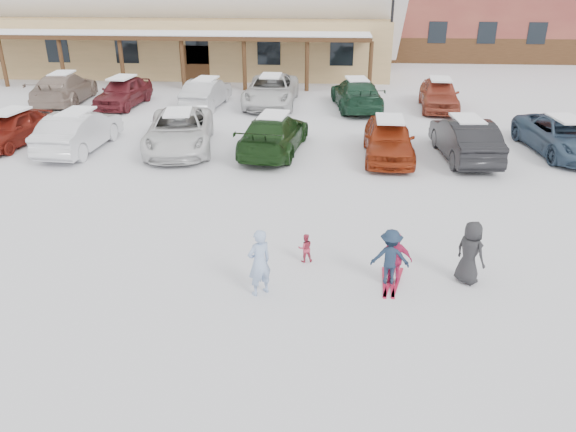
# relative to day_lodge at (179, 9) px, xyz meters

# --- Properties ---
(ground) EXTENTS (160.00, 160.00, 0.00)m
(ground) POSITION_rel_day_lodge_xyz_m (9.00, -27.96, -3.94)
(ground) COLOR silver
(ground) RESTS_ON ground
(day_lodge) EXTENTS (29.12, 12.50, 10.38)m
(day_lodge) POSITION_rel_day_lodge_xyz_m (0.00, 0.00, 0.00)
(day_lodge) COLOR tan
(day_lodge) RESTS_ON ground
(lamp_post) EXTENTS (0.50, 0.25, 6.43)m
(lamp_post) POSITION_rel_day_lodge_xyz_m (13.87, -4.69, -0.32)
(lamp_post) COLOR black
(lamp_post) RESTS_ON ground
(adult_skier) EXTENTS (0.69, 0.66, 1.59)m
(adult_skier) POSITION_rel_day_lodge_xyz_m (8.81, -29.04, -3.15)
(adult_skier) COLOR #91A9D4
(adult_skier) RESTS_ON ground
(toddler_red) EXTENTS (0.42, 0.37, 0.75)m
(toddler_red) POSITION_rel_day_lodge_xyz_m (9.77, -27.48, -3.57)
(toddler_red) COLOR #B03147
(toddler_red) RESTS_ON ground
(child_navy) EXTENTS (0.92, 0.57, 1.37)m
(child_navy) POSITION_rel_day_lodge_xyz_m (11.75, -28.38, -3.26)
(child_navy) COLOR #17263B
(child_navy) RESTS_ON ground
(skis_child_navy) EXTENTS (0.29, 1.41, 0.03)m
(skis_child_navy) POSITION_rel_day_lodge_xyz_m (11.75, -28.38, -3.93)
(skis_child_navy) COLOR #A31733
(skis_child_navy) RESTS_ON ground
(child_magenta) EXTENTS (0.81, 0.50, 1.29)m
(child_magenta) POSITION_rel_day_lodge_xyz_m (11.88, -28.37, -3.30)
(child_magenta) COLOR #C22457
(child_magenta) RESTS_ON ground
(skis_child_magenta) EXTENTS (0.56, 1.40, 0.03)m
(skis_child_magenta) POSITION_rel_day_lodge_xyz_m (11.88, -28.37, -3.93)
(skis_child_magenta) COLOR #A31733
(skis_child_magenta) RESTS_ON ground
(bystander_dark) EXTENTS (0.85, 0.89, 1.53)m
(bystander_dark) POSITION_rel_day_lodge_xyz_m (13.59, -28.18, -3.18)
(bystander_dark) COLOR black
(bystander_dark) RESTS_ON ground
(parked_car_0) EXTENTS (2.27, 4.31, 1.40)m
(parked_car_0) POSITION_rel_day_lodge_xyz_m (-2.53, -18.44, -3.24)
(parked_car_0) COLOR maroon
(parked_car_0) RESTS_ON ground
(parked_car_1) EXTENTS (1.93, 4.83, 1.56)m
(parked_car_1) POSITION_rel_day_lodge_xyz_m (0.47, -18.96, -3.16)
(parked_car_1) COLOR silver
(parked_car_1) RESTS_ON ground
(parked_car_2) EXTENTS (3.31, 5.75, 1.51)m
(parked_car_2) POSITION_rel_day_lodge_xyz_m (4.39, -18.56, -3.19)
(parked_car_2) COLOR silver
(parked_car_2) RESTS_ON ground
(parked_car_3) EXTENTS (2.74, 5.35, 1.48)m
(parked_car_3) POSITION_rel_day_lodge_xyz_m (8.17, -18.68, -3.20)
(parked_car_3) COLOR black
(parked_car_3) RESTS_ON ground
(parked_car_4) EXTENTS (1.96, 4.56, 1.53)m
(parked_car_4) POSITION_rel_day_lodge_xyz_m (12.56, -19.13, -3.18)
(parked_car_4) COLOR maroon
(parked_car_4) RESTS_ON ground
(parked_car_5) EXTENTS (1.97, 4.81, 1.55)m
(parked_car_5) POSITION_rel_day_lodge_xyz_m (15.44, -18.96, -3.17)
(parked_car_5) COLOR black
(parked_car_5) RESTS_ON ground
(parked_car_6) EXTENTS (2.88, 5.26, 1.40)m
(parked_car_6) POSITION_rel_day_lodge_xyz_m (19.40, -18.08, -3.25)
(parked_car_6) COLOR #344960
(parked_car_6) RESTS_ON ground
(parked_car_7) EXTENTS (2.64, 5.59, 1.57)m
(parked_car_7) POSITION_rel_day_lodge_xyz_m (-3.63, -11.10, -3.16)
(parked_car_7) COLOR gray
(parked_car_7) RESTS_ON ground
(parked_car_8) EXTENTS (2.19, 4.52, 1.49)m
(parked_car_8) POSITION_rel_day_lodge_xyz_m (-0.29, -11.56, -3.20)
(parked_car_8) COLOR maroon
(parked_car_8) RESTS_ON ground
(parked_car_9) EXTENTS (1.97, 4.49, 1.44)m
(parked_car_9) POSITION_rel_day_lodge_xyz_m (4.01, -11.41, -3.23)
(parked_car_9) COLOR #B2B3B7
(parked_car_9) RESTS_ON ground
(parked_car_10) EXTENTS (2.66, 5.56, 1.53)m
(parked_car_10) POSITION_rel_day_lodge_xyz_m (7.28, -10.79, -3.18)
(parked_car_10) COLOR silver
(parked_car_10) RESTS_ON ground
(parked_car_11) EXTENTS (2.76, 5.40, 1.50)m
(parked_car_11) POSITION_rel_day_lodge_xyz_m (11.68, -11.26, -3.19)
(parked_car_11) COLOR #183A27
(parked_car_11) RESTS_ON ground
(parked_car_12) EXTENTS (2.14, 4.60, 1.52)m
(parked_car_12) POSITION_rel_day_lodge_xyz_m (15.84, -11.08, -3.18)
(parked_car_12) COLOR #993D2A
(parked_car_12) RESTS_ON ground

